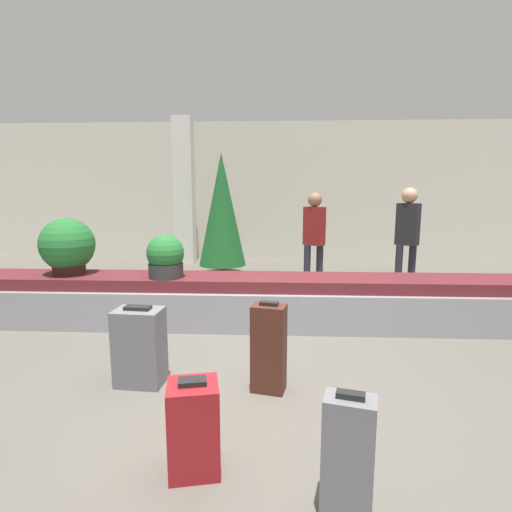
{
  "coord_description": "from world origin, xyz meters",
  "views": [
    {
      "loc": [
        0.23,
        -3.14,
        1.64
      ],
      "look_at": [
        0.0,
        1.59,
        0.85
      ],
      "focal_mm": 28.0,
      "sensor_mm": 36.0,
      "label": 1
    }
  ],
  "objects_px": {
    "potted_plant_1": "(166,257)",
    "decorated_tree": "(222,210)",
    "suitcase_0": "(140,347)",
    "pillar": "(184,191)",
    "potted_plant_0": "(67,246)",
    "traveler_0": "(407,232)",
    "suitcase_4": "(348,457)",
    "traveler_1": "(314,234)",
    "suitcase_1": "(269,348)",
    "suitcase_3": "(194,427)"
  },
  "relations": [
    {
      "from": "potted_plant_1",
      "to": "decorated_tree",
      "type": "height_order",
      "value": "decorated_tree"
    },
    {
      "from": "decorated_tree",
      "to": "suitcase_0",
      "type": "bearing_deg",
      "value": -91.28
    },
    {
      "from": "pillar",
      "to": "potted_plant_1",
      "type": "distance_m",
      "value": 4.4
    },
    {
      "from": "potted_plant_0",
      "to": "decorated_tree",
      "type": "height_order",
      "value": "decorated_tree"
    },
    {
      "from": "traveler_0",
      "to": "decorated_tree",
      "type": "bearing_deg",
      "value": 12.71
    },
    {
      "from": "traveler_0",
      "to": "potted_plant_0",
      "type": "bearing_deg",
      "value": 55.92
    },
    {
      "from": "potted_plant_1",
      "to": "suitcase_4",
      "type": "bearing_deg",
      "value": -59.12
    },
    {
      "from": "suitcase_0",
      "to": "traveler_1",
      "type": "height_order",
      "value": "traveler_1"
    },
    {
      "from": "suitcase_1",
      "to": "traveler_1",
      "type": "xyz_separation_m",
      "value": [
        0.66,
        3.29,
        0.58
      ]
    },
    {
      "from": "suitcase_4",
      "to": "potted_plant_0",
      "type": "height_order",
      "value": "potted_plant_0"
    },
    {
      "from": "potted_plant_0",
      "to": "traveler_0",
      "type": "height_order",
      "value": "traveler_0"
    },
    {
      "from": "pillar",
      "to": "potted_plant_1",
      "type": "height_order",
      "value": "pillar"
    },
    {
      "from": "potted_plant_1",
      "to": "traveler_0",
      "type": "height_order",
      "value": "traveler_0"
    },
    {
      "from": "suitcase_3",
      "to": "decorated_tree",
      "type": "height_order",
      "value": "decorated_tree"
    },
    {
      "from": "potted_plant_0",
      "to": "decorated_tree",
      "type": "bearing_deg",
      "value": 62.04
    },
    {
      "from": "suitcase_4",
      "to": "traveler_0",
      "type": "bearing_deg",
      "value": 83.64
    },
    {
      "from": "suitcase_3",
      "to": "suitcase_4",
      "type": "distance_m",
      "value": 0.89
    },
    {
      "from": "pillar",
      "to": "traveler_1",
      "type": "height_order",
      "value": "pillar"
    },
    {
      "from": "suitcase_3",
      "to": "traveler_0",
      "type": "distance_m",
      "value": 4.82
    },
    {
      "from": "suitcase_0",
      "to": "potted_plant_1",
      "type": "distance_m",
      "value": 1.58
    },
    {
      "from": "suitcase_1",
      "to": "suitcase_3",
      "type": "distance_m",
      "value": 1.07
    },
    {
      "from": "suitcase_0",
      "to": "traveler_1",
      "type": "distance_m",
      "value": 3.72
    },
    {
      "from": "suitcase_0",
      "to": "potted_plant_0",
      "type": "bearing_deg",
      "value": 135.88
    },
    {
      "from": "suitcase_1",
      "to": "traveler_0",
      "type": "height_order",
      "value": "traveler_0"
    },
    {
      "from": "traveler_1",
      "to": "suitcase_3",
      "type": "bearing_deg",
      "value": -60.68
    },
    {
      "from": "suitcase_1",
      "to": "traveler_1",
      "type": "height_order",
      "value": "traveler_1"
    },
    {
      "from": "suitcase_4",
      "to": "suitcase_1",
      "type": "bearing_deg",
      "value": 122.61
    },
    {
      "from": "suitcase_0",
      "to": "potted_plant_0",
      "type": "xyz_separation_m",
      "value": [
        -1.44,
        1.63,
        0.61
      ]
    },
    {
      "from": "suitcase_1",
      "to": "traveler_1",
      "type": "relative_size",
      "value": 0.47
    },
    {
      "from": "pillar",
      "to": "traveler_0",
      "type": "distance_m",
      "value": 4.92
    },
    {
      "from": "potted_plant_1",
      "to": "suitcase_3",
      "type": "bearing_deg",
      "value": -71.54
    },
    {
      "from": "suitcase_0",
      "to": "suitcase_3",
      "type": "height_order",
      "value": "suitcase_0"
    },
    {
      "from": "suitcase_0",
      "to": "traveler_0",
      "type": "relative_size",
      "value": 0.41
    },
    {
      "from": "suitcase_1",
      "to": "decorated_tree",
      "type": "relative_size",
      "value": 0.32
    },
    {
      "from": "suitcase_0",
      "to": "suitcase_3",
      "type": "relative_size",
      "value": 1.19
    },
    {
      "from": "traveler_0",
      "to": "decorated_tree",
      "type": "xyz_separation_m",
      "value": [
        -3.05,
        1.51,
        0.26
      ]
    },
    {
      "from": "pillar",
      "to": "decorated_tree",
      "type": "relative_size",
      "value": 1.37
    },
    {
      "from": "suitcase_0",
      "to": "suitcase_4",
      "type": "bearing_deg",
      "value": -36.84
    },
    {
      "from": "suitcase_3",
      "to": "decorated_tree",
      "type": "relative_size",
      "value": 0.25
    },
    {
      "from": "suitcase_3",
      "to": "traveler_0",
      "type": "bearing_deg",
      "value": 47.1
    },
    {
      "from": "suitcase_1",
      "to": "decorated_tree",
      "type": "height_order",
      "value": "decorated_tree"
    },
    {
      "from": "potted_plant_0",
      "to": "pillar",
      "type": "bearing_deg",
      "value": 82.46
    },
    {
      "from": "potted_plant_0",
      "to": "traveler_1",
      "type": "bearing_deg",
      "value": 26.46
    },
    {
      "from": "suitcase_4",
      "to": "traveler_1",
      "type": "relative_size",
      "value": 0.42
    },
    {
      "from": "pillar",
      "to": "suitcase_3",
      "type": "relative_size",
      "value": 5.57
    },
    {
      "from": "traveler_1",
      "to": "pillar",
      "type": "bearing_deg",
      "value": 179.81
    },
    {
      "from": "potted_plant_0",
      "to": "suitcase_3",
      "type": "bearing_deg",
      "value": -51.67
    },
    {
      "from": "suitcase_3",
      "to": "traveler_0",
      "type": "xyz_separation_m",
      "value": [
        2.48,
        4.07,
        0.72
      ]
    },
    {
      "from": "suitcase_4",
      "to": "traveler_1",
      "type": "bearing_deg",
      "value": 101.23
    },
    {
      "from": "potted_plant_0",
      "to": "traveler_1",
      "type": "relative_size",
      "value": 0.44
    }
  ]
}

